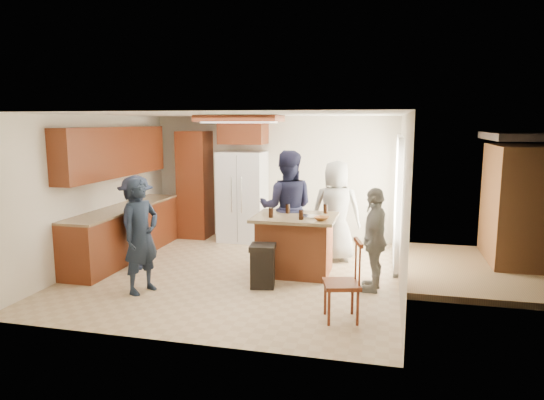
% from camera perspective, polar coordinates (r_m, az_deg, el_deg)
% --- Properties ---
extents(room_shell, '(8.00, 5.20, 5.00)m').
position_cam_1_polar(room_shell, '(9.13, 26.57, -1.39)').
color(room_shell, tan).
rests_on(room_shell, ground).
extents(person_front_left, '(0.62, 0.71, 1.63)m').
position_cam_1_polar(person_front_left, '(7.03, -15.15, -4.09)').
color(person_front_left, black).
rests_on(person_front_left, ground).
extents(person_behind_left, '(1.00, 0.69, 1.93)m').
position_cam_1_polar(person_behind_left, '(8.13, 1.75, -0.92)').
color(person_behind_left, '#191B33').
rests_on(person_behind_left, ground).
extents(person_behind_right, '(0.89, 0.62, 1.74)m').
position_cam_1_polar(person_behind_right, '(8.42, 7.55, -1.27)').
color(person_behind_right, '#9A9A92').
rests_on(person_behind_right, ground).
extents(person_side_right, '(0.55, 0.92, 1.49)m').
position_cam_1_polar(person_side_right, '(7.03, 11.96, -4.56)').
color(person_side_right, gray).
rests_on(person_side_right, ground).
extents(person_counter, '(0.72, 1.08, 1.54)m').
position_cam_1_polar(person_counter, '(8.21, -15.65, -2.54)').
color(person_counter, '#1B2337').
rests_on(person_counter, ground).
extents(left_cabinetry, '(0.64, 3.00, 2.30)m').
position_cam_1_polar(left_cabinetry, '(8.89, -17.30, -0.51)').
color(left_cabinetry, maroon).
rests_on(left_cabinetry, ground).
extents(back_wall_units, '(1.80, 0.60, 2.45)m').
position_cam_1_polar(back_wall_units, '(10.04, -7.66, 3.34)').
color(back_wall_units, maroon).
rests_on(back_wall_units, ground).
extents(refrigerator, '(0.90, 0.76, 1.80)m').
position_cam_1_polar(refrigerator, '(9.77, -3.48, 0.41)').
color(refrigerator, white).
rests_on(refrigerator, ground).
extents(kitchen_island, '(1.28, 1.03, 0.93)m').
position_cam_1_polar(kitchen_island, '(7.72, 2.73, -5.18)').
color(kitchen_island, '#AC532C').
rests_on(kitchen_island, ground).
extents(island_items, '(0.96, 0.74, 0.15)m').
position_cam_1_polar(island_items, '(7.48, 4.30, -1.76)').
color(island_items, silver).
rests_on(island_items, kitchen_island).
extents(trash_bin, '(0.40, 0.40, 0.63)m').
position_cam_1_polar(trash_bin, '(7.12, -1.10, -7.71)').
color(trash_bin, black).
rests_on(trash_bin, ground).
extents(spindle_chair, '(0.51, 0.51, 0.99)m').
position_cam_1_polar(spindle_chair, '(5.99, 8.37, -9.75)').
color(spindle_chair, maroon).
rests_on(spindle_chair, ground).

